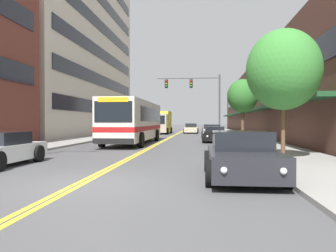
% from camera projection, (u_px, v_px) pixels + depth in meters
% --- Properties ---
extents(ground_plane, '(240.00, 240.00, 0.00)m').
position_uv_depth(ground_plane, '(178.00, 133.00, 45.65)').
color(ground_plane, '#4C4C4F').
extents(sidewalk_left, '(3.64, 106.00, 0.13)m').
position_uv_depth(sidewalk_left, '(127.00, 133.00, 46.39)').
color(sidewalk_left, gray).
rests_on(sidewalk_left, ground_plane).
extents(sidewalk_right, '(3.64, 106.00, 0.13)m').
position_uv_depth(sidewalk_right, '(231.00, 133.00, 44.90)').
color(sidewalk_right, gray).
rests_on(sidewalk_right, ground_plane).
extents(centre_line, '(0.34, 106.00, 0.01)m').
position_uv_depth(centre_line, '(178.00, 133.00, 45.65)').
color(centre_line, yellow).
rests_on(centre_line, ground_plane).
extents(office_tower_left, '(12.08, 31.80, 30.79)m').
position_uv_depth(office_tower_left, '(59.00, 17.00, 42.78)').
color(office_tower_left, beige).
rests_on(office_tower_left, ground_plane).
extents(storefront_row_right, '(9.10, 68.00, 8.67)m').
position_uv_depth(storefront_row_right, '(277.00, 102.00, 44.22)').
color(storefront_row_right, brown).
rests_on(storefront_row_right, ground_plane).
extents(city_bus, '(2.87, 12.03, 3.15)m').
position_uv_depth(city_bus, '(134.00, 120.00, 25.13)').
color(city_bus, silver).
rests_on(city_bus, ground_plane).
extents(car_navy_parked_left_mid, '(2.00, 4.79, 1.29)m').
position_uv_depth(car_navy_parked_left_mid, '(138.00, 130.00, 39.32)').
color(car_navy_parked_left_mid, '#19234C').
rests_on(car_navy_parked_left_mid, ground_plane).
extents(car_charcoal_parked_right_foreground, '(2.17, 4.44, 1.39)m').
position_uv_depth(car_charcoal_parked_right_foreground, '(242.00, 156.00, 9.66)').
color(car_charcoal_parked_right_foreground, '#232328').
rests_on(car_charcoal_parked_right_foreground, ground_plane).
extents(car_silver_parked_right_mid, '(2.10, 4.73, 1.36)m').
position_uv_depth(car_silver_parked_right_mid, '(212.00, 132.00, 33.25)').
color(car_silver_parked_right_mid, '#B7B7BC').
rests_on(car_silver_parked_right_mid, ground_plane).
extents(car_black_parked_right_far, '(2.03, 4.41, 1.27)m').
position_uv_depth(car_black_parked_right_far, '(214.00, 135.00, 26.83)').
color(car_black_parked_right_far, black).
rests_on(car_black_parked_right_far, ground_plane).
extents(car_red_parked_right_end, '(1.98, 4.64, 1.24)m').
position_uv_depth(car_red_parked_right_end, '(209.00, 129.00, 50.03)').
color(car_red_parked_right_end, maroon).
rests_on(car_red_parked_right_end, ground_plane).
extents(car_champagne_moving_lead, '(2.06, 4.80, 1.39)m').
position_uv_depth(car_champagne_moving_lead, '(191.00, 129.00, 46.43)').
color(car_champagne_moving_lead, beige).
rests_on(car_champagne_moving_lead, ground_plane).
extents(box_truck, '(2.84, 7.15, 3.05)m').
position_uv_depth(box_truck, '(160.00, 122.00, 44.73)').
color(box_truck, '#BCAD89').
rests_on(box_truck, ground_plane).
extents(traffic_signal_mast, '(6.90, 0.38, 6.76)m').
position_uv_depth(traffic_signal_mast, '(198.00, 92.00, 35.56)').
color(traffic_signal_mast, '#47474C').
rests_on(traffic_signal_mast, ground_plane).
extents(street_tree_right_near, '(3.05, 3.05, 5.38)m').
position_uv_depth(street_tree_right_near, '(283.00, 70.00, 13.57)').
color(street_tree_right_near, brown).
rests_on(street_tree_right_near, sidewalk_right).
extents(street_tree_right_mid, '(2.53, 2.53, 5.06)m').
position_uv_depth(street_tree_right_mid, '(243.00, 96.00, 27.11)').
color(street_tree_right_mid, brown).
rests_on(street_tree_right_mid, sidewalk_right).
extents(fire_hydrant, '(0.33, 0.25, 0.84)m').
position_uv_depth(fire_hydrant, '(255.00, 144.00, 16.31)').
color(fire_hydrant, yellow).
rests_on(fire_hydrant, sidewalk_right).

